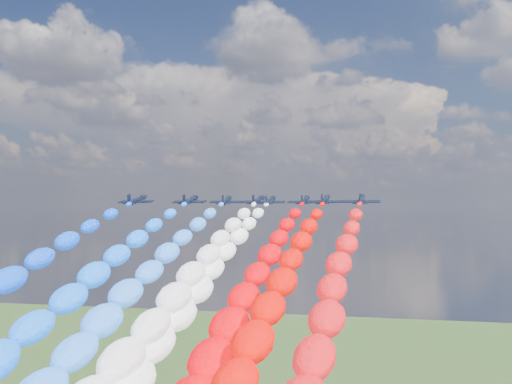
% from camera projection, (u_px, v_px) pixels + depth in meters
% --- Properties ---
extents(jet_0, '(9.14, 12.08, 4.75)m').
position_uv_depth(jet_0, '(137.00, 200.00, 158.71)').
color(jet_0, black).
extents(jet_1, '(9.02, 12.00, 4.75)m').
position_uv_depth(jet_1, '(190.00, 200.00, 165.78)').
color(jet_1, black).
extents(trail_1, '(7.11, 128.37, 44.80)m').
position_uv_depth(trail_1, '(49.00, 326.00, 101.92)').
color(trail_1, '#1066FF').
extents(jet_2, '(9.00, 11.99, 4.75)m').
position_uv_depth(jet_2, '(226.00, 201.00, 171.85)').
color(jet_2, black).
extents(trail_2, '(7.11, 128.37, 44.80)m').
position_uv_depth(trail_2, '(115.00, 319.00, 107.99)').
color(trail_2, '#2E77F5').
extents(jet_3, '(9.21, 12.13, 4.75)m').
position_uv_depth(jet_3, '(258.00, 200.00, 167.35)').
color(jet_3, black).
extents(trail_3, '(7.11, 128.37, 44.80)m').
position_uv_depth(trail_3, '(161.00, 324.00, 103.49)').
color(trail_3, white).
extents(jet_4, '(8.82, 11.85, 4.75)m').
position_uv_depth(jet_4, '(270.00, 201.00, 177.19)').
color(jet_4, black).
extents(trail_4, '(7.11, 128.37, 44.80)m').
position_uv_depth(trail_4, '(188.00, 314.00, 113.33)').
color(trail_4, white).
extents(jet_5, '(8.61, 11.71, 4.75)m').
position_uv_depth(jet_5, '(305.00, 200.00, 167.33)').
color(jet_5, black).
extents(trail_5, '(7.11, 128.37, 44.80)m').
position_uv_depth(trail_5, '(237.00, 324.00, 103.47)').
color(trail_5, '#EB0008').
extents(jet_6, '(8.87, 11.89, 4.75)m').
position_uv_depth(jet_6, '(325.00, 200.00, 155.48)').
color(jet_6, black).
extents(trail_6, '(7.11, 128.37, 44.80)m').
position_uv_depth(trail_6, '(262.00, 340.00, 91.62)').
color(trail_6, '#E40803').
extents(jet_7, '(8.52, 11.64, 4.75)m').
position_uv_depth(jet_7, '(361.00, 200.00, 146.99)').
color(jet_7, black).
extents(trail_7, '(7.11, 128.37, 44.80)m').
position_uv_depth(trail_7, '(320.00, 353.00, 83.13)').
color(trail_7, red).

